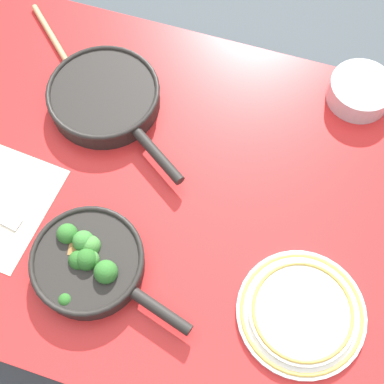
{
  "coord_description": "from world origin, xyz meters",
  "views": [
    {
      "loc": [
        0.15,
        -0.46,
        1.81
      ],
      "look_at": [
        0.0,
        0.0,
        0.78
      ],
      "focal_mm": 50.0,
      "sensor_mm": 36.0,
      "label": 1
    }
  ],
  "objects_px": {
    "skillet_broccoli": "(89,262)",
    "wooden_spoon": "(70,67)",
    "skillet_eggs": "(105,97)",
    "dinner_plate_stack": "(302,312)",
    "prep_bowl_steel": "(360,91)"
  },
  "relations": [
    {
      "from": "wooden_spoon",
      "to": "prep_bowl_steel",
      "type": "xyz_separation_m",
      "value": [
        0.68,
        0.13,
        0.02
      ]
    },
    {
      "from": "wooden_spoon",
      "to": "prep_bowl_steel",
      "type": "relative_size",
      "value": 1.91
    },
    {
      "from": "skillet_eggs",
      "to": "dinner_plate_stack",
      "type": "distance_m",
      "value": 0.65
    },
    {
      "from": "skillet_broccoli",
      "to": "wooden_spoon",
      "type": "relative_size",
      "value": 1.25
    },
    {
      "from": "skillet_eggs",
      "to": "wooden_spoon",
      "type": "distance_m",
      "value": 0.14
    },
    {
      "from": "dinner_plate_stack",
      "to": "prep_bowl_steel",
      "type": "distance_m",
      "value": 0.54
    },
    {
      "from": "skillet_broccoli",
      "to": "wooden_spoon",
      "type": "xyz_separation_m",
      "value": [
        -0.24,
        0.45,
        -0.02
      ]
    },
    {
      "from": "skillet_broccoli",
      "to": "dinner_plate_stack",
      "type": "relative_size",
      "value": 1.39
    },
    {
      "from": "dinner_plate_stack",
      "to": "prep_bowl_steel",
      "type": "xyz_separation_m",
      "value": [
        0.01,
        0.54,
        0.01
      ]
    },
    {
      "from": "skillet_eggs",
      "to": "wooden_spoon",
      "type": "relative_size",
      "value": 1.33
    },
    {
      "from": "wooden_spoon",
      "to": "prep_bowl_steel",
      "type": "distance_m",
      "value": 0.7
    },
    {
      "from": "skillet_broccoli",
      "to": "skillet_eggs",
      "type": "distance_m",
      "value": 0.4
    },
    {
      "from": "dinner_plate_stack",
      "to": "wooden_spoon",
      "type": "bearing_deg",
      "value": 148.28
    },
    {
      "from": "skillet_broccoli",
      "to": "prep_bowl_steel",
      "type": "distance_m",
      "value": 0.73
    },
    {
      "from": "prep_bowl_steel",
      "to": "wooden_spoon",
      "type": "bearing_deg",
      "value": -169.32
    }
  ]
}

